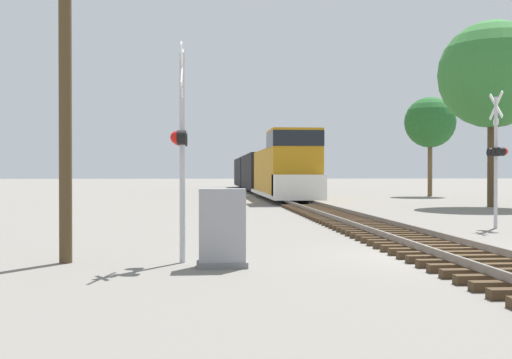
% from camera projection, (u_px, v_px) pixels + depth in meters
% --- Properties ---
extents(ground_plane, '(400.00, 400.00, 0.00)m').
position_uv_depth(ground_plane, '(450.00, 257.00, 13.43)').
color(ground_plane, slate).
extents(rail_track_bed, '(2.60, 160.00, 0.31)m').
position_uv_depth(rail_track_bed, '(450.00, 250.00, 13.43)').
color(rail_track_bed, '#42301E').
rests_on(rail_track_bed, ground).
extents(freight_train, '(3.08, 49.46, 4.57)m').
position_uv_depth(freight_train, '(262.00, 172.00, 58.07)').
color(freight_train, '#B77A14').
rests_on(freight_train, ground).
extents(crossing_signal_near, '(0.33, 1.00, 4.55)m').
position_uv_depth(crossing_signal_near, '(181.00, 143.00, 12.49)').
color(crossing_signal_near, '#B7B7BC').
rests_on(crossing_signal_near, ground).
extents(crossing_signal_far, '(0.33, 1.00, 4.63)m').
position_uv_depth(crossing_signal_far, '(497.00, 153.00, 20.30)').
color(crossing_signal_far, '#B7B7BC').
rests_on(crossing_signal_far, ground).
extents(relay_cabinet, '(1.01, 0.54, 1.57)m').
position_uv_depth(relay_cabinet, '(222.00, 229.00, 11.88)').
color(relay_cabinet, slate).
rests_on(relay_cabinet, ground).
extents(utility_pole, '(1.80, 0.26, 8.65)m').
position_uv_depth(utility_pole, '(65.00, 48.00, 12.44)').
color(utility_pole, '#4C3A23').
rests_on(utility_pole, ground).
extents(tree_far_right, '(5.95, 5.95, 10.36)m').
position_uv_depth(tree_far_right, '(492.00, 75.00, 33.28)').
color(tree_far_right, '#473521').
rests_on(tree_far_right, ground).
extents(tree_mid_background, '(4.13, 4.13, 8.10)m').
position_uv_depth(tree_mid_background, '(430.00, 123.00, 48.63)').
color(tree_mid_background, brown).
rests_on(tree_mid_background, ground).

